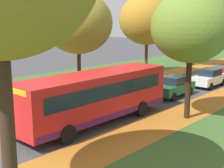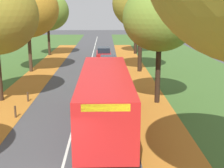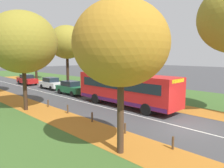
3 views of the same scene
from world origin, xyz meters
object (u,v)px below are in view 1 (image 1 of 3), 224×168
object	(u,v)px
bollard_fifth	(92,91)
bus	(96,95)
tree_left_near	(78,23)
car_white_following	(209,78)
bollard_fourth	(62,98)
tree_left_far	(195,22)
tree_right_near	(191,27)
tree_left_mid	(147,19)
car_green_lead	(174,86)
bollard_third	(24,106)

from	to	relation	value
bollard_fifth	bus	distance (m)	7.24
tree_left_near	car_white_following	size ratio (longest dim) A/B	1.98
bollard_fourth	bus	world-z (taller)	bus
tree_left_far	bollard_fourth	distance (m)	25.08
tree_left_near	tree_right_near	size ratio (longest dim) A/B	1.08
tree_right_near	bus	distance (m)	6.86
tree_left_near	bus	bearing A→B (deg)	-35.55
tree_left_mid	bollard_fourth	xyz separation A→B (m)	(2.20, -13.49, -5.69)
car_white_following	bollard_fifth	bearing A→B (deg)	-120.19
bollard_fourth	car_green_lead	distance (m)	8.84
bollard_third	car_white_following	size ratio (longest dim) A/B	0.17
tree_right_near	car_green_lead	bearing A→B (deg)	129.53
tree_left_near	car_green_lead	xyz separation A→B (m)	(7.05, 3.71, -4.93)
bollard_third	bus	distance (m)	5.64
tree_left_near	bus	size ratio (longest dim) A/B	0.80
bollard_third	bus	xyz separation A→B (m)	(5.25, 1.56, 1.35)
tree_left_near	bollard_fourth	world-z (taller)	tree_left_near
tree_left_near	bollard_fifth	size ratio (longest dim) A/B	12.67
tree_left_far	bollard_third	distance (m)	28.18
tree_left_far	bollard_fourth	bearing A→B (deg)	-84.73
bollard_fourth	car_white_following	world-z (taller)	car_white_following
bus	bollard_third	bearing A→B (deg)	-163.45
bollard_fourth	tree_left_near	bearing A→B (deg)	119.11
bollard_fourth	car_white_following	size ratio (longest dim) A/B	0.17
tree_left_mid	car_white_following	world-z (taller)	tree_left_mid
bollard_fourth	car_green_lead	size ratio (longest dim) A/B	0.17
bollard_third	bollard_fourth	world-z (taller)	bollard_fourth
bollard_fifth	car_white_following	bearing A→B (deg)	59.81
tree_left_far	tree_left_mid	bearing A→B (deg)	-89.75
bollard_fifth	car_green_lead	size ratio (longest dim) A/B	0.15
tree_left_far	bollard_fifth	xyz separation A→B (m)	(2.21, -21.22, -5.40)
tree_left_near	bollard_third	xyz separation A→B (m)	(1.92, -6.68, -5.39)
bollard_fifth	car_green_lead	world-z (taller)	car_green_lead
tree_left_mid	bollard_third	size ratio (longest dim) A/B	12.51
bollard_third	car_green_lead	distance (m)	11.59
tree_left_mid	bollard_fourth	size ratio (longest dim) A/B	12.31
tree_left_far	bollard_third	world-z (taller)	tree_left_far
tree_left_mid	bollard_fifth	bearing A→B (deg)	-78.16
tree_left_far	bollard_fourth	world-z (taller)	tree_left_far
tree_right_near	bollard_fifth	xyz separation A→B (m)	(-8.75, 0.34, -5.25)
tree_right_near	car_green_lead	xyz separation A→B (m)	(-3.61, 4.38, -4.77)
bollard_fourth	bollard_fifth	size ratio (longest dim) A/B	1.08
tree_left_mid	tree_left_far	xyz separation A→B (m)	(-0.05, 10.91, -0.32)
tree_left_near	car_white_following	world-z (taller)	tree_left_near
bollard_fourth	car_green_lead	xyz separation A→B (m)	(5.10, 7.21, 0.46)
tree_left_far	car_white_following	size ratio (longest dim) A/B	1.96
bus	tree_left_mid	bearing A→B (deg)	116.15
bollard_fifth	car_white_following	distance (m)	11.02
tree_left_far	car_white_following	bearing A→B (deg)	-56.50
tree_right_near	car_green_lead	distance (m)	7.42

